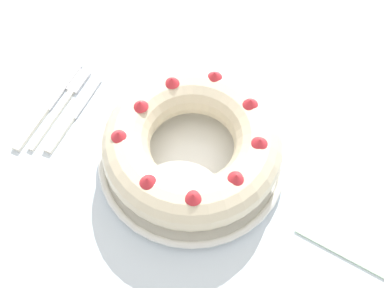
# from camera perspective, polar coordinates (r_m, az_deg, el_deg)

# --- Properties ---
(ground_plane) EXTENTS (8.00, 8.00, 0.00)m
(ground_plane) POSITION_cam_1_polar(r_m,az_deg,el_deg) (1.45, -1.49, -16.86)
(ground_plane) COLOR #4C4742
(dining_table) EXTENTS (1.31, 1.19, 0.72)m
(dining_table) POSITION_cam_1_polar(r_m,az_deg,el_deg) (0.84, -2.48, -6.20)
(dining_table) COLOR silver
(dining_table) RESTS_ON ground_plane
(serving_dish) EXTENTS (0.32, 0.32, 0.02)m
(serving_dish) POSITION_cam_1_polar(r_m,az_deg,el_deg) (0.77, 0.00, -1.93)
(serving_dish) COLOR white
(serving_dish) RESTS_ON dining_table
(bundt_cake) EXTENTS (0.29, 0.29, 0.09)m
(bundt_cake) POSITION_cam_1_polar(r_m,az_deg,el_deg) (0.72, 0.00, 0.02)
(bundt_cake) COLOR beige
(bundt_cake) RESTS_ON serving_dish
(fork) EXTENTS (0.02, 0.19, 0.01)m
(fork) POSITION_cam_1_polar(r_m,az_deg,el_deg) (0.87, -15.98, 5.09)
(fork) COLOR white
(fork) RESTS_ON dining_table
(serving_knife) EXTENTS (0.02, 0.21, 0.01)m
(serving_knife) POSITION_cam_1_polar(r_m,az_deg,el_deg) (0.87, -18.25, 4.08)
(serving_knife) COLOR white
(serving_knife) RESTS_ON dining_table
(cake_knife) EXTENTS (0.02, 0.18, 0.01)m
(cake_knife) POSITION_cam_1_polar(r_m,az_deg,el_deg) (0.85, -15.24, 3.11)
(cake_knife) COLOR white
(cake_knife) RESTS_ON dining_table
(napkin) EXTENTS (0.18, 0.14, 0.00)m
(napkin) POSITION_cam_1_polar(r_m,az_deg,el_deg) (0.77, 20.34, -9.84)
(napkin) COLOR #B2D1B7
(napkin) RESTS_ON dining_table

